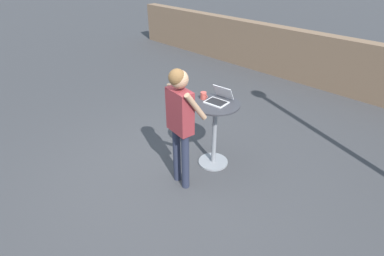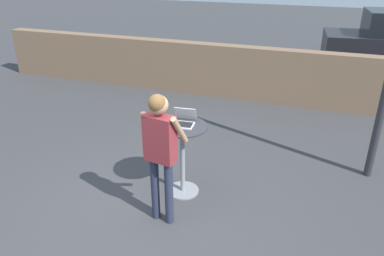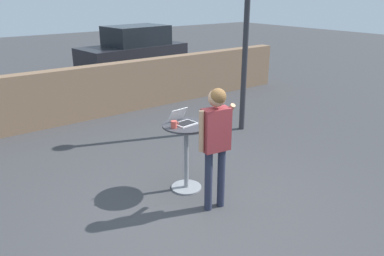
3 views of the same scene
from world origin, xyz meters
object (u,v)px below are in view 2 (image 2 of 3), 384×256
Objects in this scene: cafe_table at (182,150)px; coffee_mug at (166,120)px; laptop at (184,121)px; standing_person at (160,143)px.

coffee_mug is (-0.23, -0.02, 0.43)m from cafe_table.
laptop is 2.89× the size of coffee_mug.
standing_person is at bearing -91.02° from cafe_table.
standing_person is (0.22, -0.68, 0.01)m from coffee_mug.
laptop is 0.21× the size of standing_person.
cafe_table is at bearing 88.98° from standing_person.
standing_person is at bearing -90.47° from laptop.
laptop reaches higher than cafe_table.
coffee_mug is at bearing 107.57° from standing_person.
laptop is (-0.01, 0.07, 0.42)m from cafe_table.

